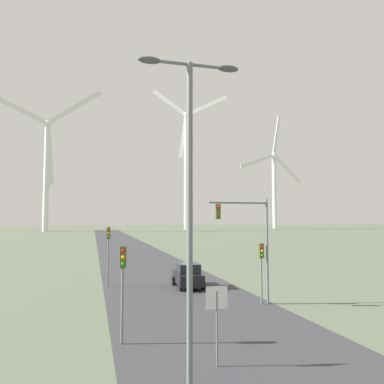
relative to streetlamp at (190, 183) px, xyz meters
The scene contains 11 objects.
road_surface 40.28m from the streetlamp, 85.59° to the left, with size 10.00×240.00×0.01m.
streetlamp is the anchor object (origin of this frame).
stop_sign_near 5.09m from the streetlamp, 54.42° to the left, with size 0.81×0.07×2.80m.
traffic_light_post_near_left 6.55m from the streetlamp, 105.56° to the left, with size 0.28×0.33×4.05m.
traffic_light_post_near_right 13.34m from the streetlamp, 55.47° to the left, with size 0.28×0.34×3.69m.
traffic_light_post_mid_left 19.45m from the streetlamp, 94.71° to the left, with size 0.28×0.34×4.54m.
traffic_light_mast_overhead 12.59m from the streetlamp, 58.73° to the left, with size 3.86×0.35×6.43m.
car_approaching 18.45m from the streetlamp, 75.94° to the left, with size 2.10×4.22×1.83m.
wind_turbine_left 147.63m from the streetlamp, 98.11° to the left, with size 42.95×3.92×57.25m.
wind_turbine_center 165.63m from the streetlamp, 76.05° to the left, with size 32.93×15.68×67.47m.
wind_turbine_right 190.72m from the streetlamp, 61.93° to the left, with size 37.16×5.26×59.78m.
Camera 1 is at (-5.84, -2.41, 5.24)m, focal length 35.00 mm.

